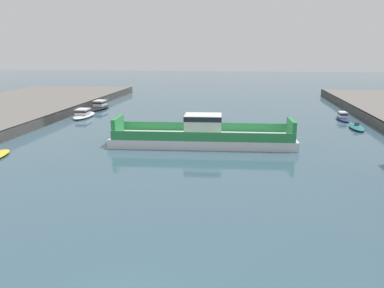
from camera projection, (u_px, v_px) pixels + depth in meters
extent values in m
cube|color=silver|center=(203.00, 140.00, 48.99)|extent=(22.88, 7.54, 1.10)
cube|color=#2D8947|center=(204.00, 127.00, 51.75)|extent=(21.65, 1.26, 1.10)
cube|color=#2D8947|center=(202.00, 137.00, 45.70)|extent=(21.65, 1.26, 1.10)
cube|color=silver|center=(203.00, 125.00, 48.54)|extent=(4.69, 3.73, 2.68)
cube|color=black|center=(203.00, 117.00, 48.31)|extent=(4.73, 3.77, 0.60)
cube|color=#2D8947|center=(291.00, 128.00, 47.79)|extent=(0.73, 4.47, 2.20)
cube|color=#2D8947|center=(118.00, 126.00, 49.40)|extent=(0.73, 4.47, 2.20)
ellipsoid|color=black|center=(99.00, 108.00, 77.56)|extent=(3.03, 7.92, 0.60)
cube|color=silver|center=(100.00, 103.00, 77.92)|extent=(1.99, 2.82, 1.13)
cube|color=black|center=(100.00, 102.00, 77.89)|extent=(2.04, 2.90, 0.34)
ellipsoid|color=#237075|center=(357.00, 127.00, 58.59)|extent=(2.04, 5.87, 0.50)
cube|color=#4C4C51|center=(357.00, 124.00, 58.47)|extent=(0.66, 0.42, 0.50)
ellipsoid|color=navy|center=(343.00, 119.00, 65.85)|extent=(1.73, 5.58, 0.40)
cube|color=silver|center=(343.00, 115.00, 66.09)|extent=(1.19, 1.96, 0.94)
cube|color=black|center=(343.00, 114.00, 66.07)|extent=(1.23, 2.01, 0.28)
ellipsoid|color=white|center=(84.00, 115.00, 68.81)|extent=(3.08, 7.90, 0.55)
cube|color=silver|center=(83.00, 112.00, 68.06)|extent=(2.04, 2.81, 0.99)
cube|color=black|center=(83.00, 111.00, 68.03)|extent=(2.10, 2.89, 0.30)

